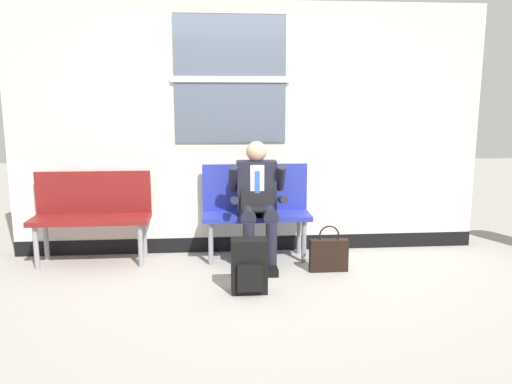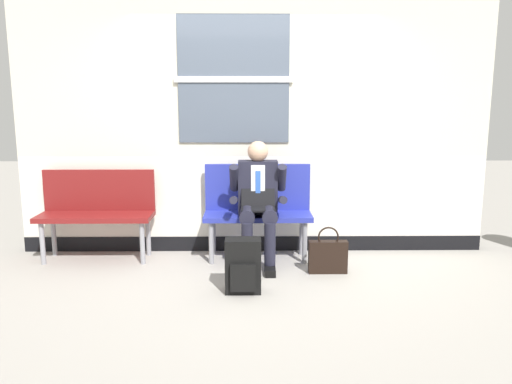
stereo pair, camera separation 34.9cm
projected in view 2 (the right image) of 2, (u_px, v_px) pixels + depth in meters
The scene contains 7 objects.
ground_plane at pixel (254, 270), 4.90m from camera, with size 18.00×18.00×0.00m, color #9E9991.
station_wall at pixel (253, 130), 5.37m from camera, with size 5.03×0.17×2.64m.
bench_with_person at pixel (258, 205), 5.24m from camera, with size 1.11×0.42×0.98m.
bench_empty at pixel (97, 207), 5.22m from camera, with size 1.17×0.42×0.92m.
person_seated at pixel (258, 200), 5.02m from camera, with size 0.57×0.70×1.24m.
backpack at pixel (243, 266), 4.31m from camera, with size 0.31×0.22×0.47m.
handbag at pixel (328, 256), 4.81m from camera, with size 0.37×0.10×0.46m.
Camera 2 is at (-0.04, -4.69, 1.64)m, focal length 35.19 mm.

